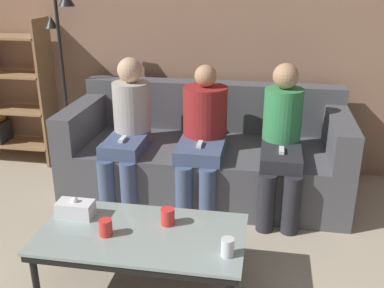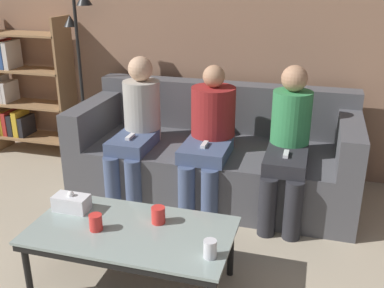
{
  "view_description": "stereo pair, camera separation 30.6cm",
  "coord_description": "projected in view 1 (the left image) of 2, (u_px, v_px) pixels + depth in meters",
  "views": [
    {
      "loc": [
        0.49,
        -0.49,
        1.8
      ],
      "look_at": [
        0.0,
        2.32,
        0.7
      ],
      "focal_mm": 42.0,
      "sensor_mm": 36.0,
      "label": 1
    },
    {
      "loc": [
        0.79,
        -0.42,
        1.8
      ],
      "look_at": [
        0.0,
        2.32,
        0.7
      ],
      "focal_mm": 42.0,
      "sensor_mm": 36.0,
      "label": 2
    }
  ],
  "objects": [
    {
      "name": "couch",
      "position": [
        206.0,
        155.0,
        3.87
      ],
      "size": [
        2.3,
        0.99,
        0.88
      ],
      "color": "#515156",
      "rests_on": "ground_plane"
    },
    {
      "name": "wall_back",
      "position": [
        217.0,
        31.0,
        4.03
      ],
      "size": [
        12.0,
        0.06,
        2.6
      ],
      "color": "#9E755B",
      "rests_on": "ground_plane"
    },
    {
      "name": "cup_near_left",
      "position": [
        168.0,
        217.0,
        2.65
      ],
      "size": [
        0.08,
        0.08,
        0.1
      ],
      "color": "red",
      "rests_on": "coffee_table"
    },
    {
      "name": "seated_person_left_end",
      "position": [
        128.0,
        127.0,
        3.65
      ],
      "size": [
        0.31,
        0.67,
        1.16
      ],
      "color": "#47567A",
      "rests_on": "ground_plane"
    },
    {
      "name": "coffee_table",
      "position": [
        142.0,
        238.0,
        2.6
      ],
      "size": [
        1.19,
        0.63,
        0.4
      ],
      "color": "#8C9E99",
      "rests_on": "ground_plane"
    },
    {
      "name": "cup_far_center",
      "position": [
        106.0,
        228.0,
        2.54
      ],
      "size": [
        0.08,
        0.08,
        0.1
      ],
      "color": "red",
      "rests_on": "coffee_table"
    },
    {
      "name": "tissue_box",
      "position": [
        75.0,
        209.0,
        2.73
      ],
      "size": [
        0.22,
        0.12,
        0.13
      ],
      "color": "white",
      "rests_on": "coffee_table"
    },
    {
      "name": "standing_lamp",
      "position": [
        64.0,
        66.0,
        4.01
      ],
      "size": [
        0.31,
        0.26,
        1.64
      ],
      "color": "black",
      "rests_on": "ground_plane"
    },
    {
      "name": "seated_person_mid_right",
      "position": [
        282.0,
        137.0,
        3.44
      ],
      "size": [
        0.31,
        0.71,
        1.16
      ],
      "color": "#28282D",
      "rests_on": "ground_plane"
    },
    {
      "name": "seated_person_mid_left",
      "position": [
        203.0,
        131.0,
        3.56
      ],
      "size": [
        0.36,
        0.7,
        1.12
      ],
      "color": "#47567A",
      "rests_on": "ground_plane"
    },
    {
      "name": "cup_near_right",
      "position": [
        227.0,
        247.0,
        2.36
      ],
      "size": [
        0.07,
        0.07,
        0.1
      ],
      "color": "silver",
      "rests_on": "coffee_table"
    }
  ]
}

